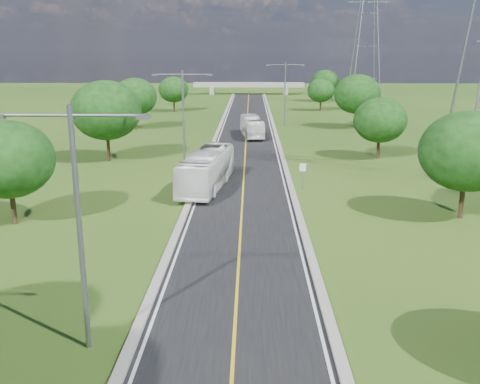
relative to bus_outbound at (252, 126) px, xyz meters
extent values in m
plane|color=#244714|center=(-0.80, -7.20, -1.46)|extent=(260.00, 260.00, 0.00)
cube|color=black|center=(-0.80, -1.20, -1.43)|extent=(8.00, 150.00, 0.06)
cube|color=gray|center=(-5.05, -1.20, -1.35)|extent=(0.50, 150.00, 0.22)
cube|color=gray|center=(3.45, -1.20, -1.35)|extent=(0.50, 150.00, 0.22)
cylinder|color=slate|center=(4.40, -29.20, -0.26)|extent=(0.08, 0.08, 2.40)
cube|color=white|center=(4.40, -29.23, 0.54)|extent=(0.55, 0.04, 0.70)
cube|color=gray|center=(-10.80, 72.80, -0.46)|extent=(1.20, 3.00, 2.00)
cube|color=gray|center=(9.20, 72.80, -0.46)|extent=(1.20, 3.00, 2.00)
cube|color=gray|center=(-0.80, 72.80, 1.14)|extent=(30.00, 3.00, 1.20)
cylinder|color=slate|center=(-6.80, -55.20, 3.54)|extent=(0.22, 0.22, 10.00)
cylinder|color=slate|center=(-8.20, -55.20, 8.14)|extent=(2.80, 0.12, 0.12)
cylinder|color=slate|center=(-5.40, -55.20, 8.14)|extent=(2.80, 0.12, 0.12)
cube|color=slate|center=(-4.10, -55.20, 8.09)|extent=(0.50, 0.25, 0.18)
cylinder|color=slate|center=(-6.80, -22.20, 3.54)|extent=(0.22, 0.22, 10.00)
cylinder|color=slate|center=(-8.20, -22.20, 8.14)|extent=(2.80, 0.12, 0.12)
cylinder|color=slate|center=(-5.40, -22.20, 8.14)|extent=(2.80, 0.12, 0.12)
cube|color=slate|center=(-9.50, -22.20, 8.09)|extent=(0.50, 0.25, 0.18)
cube|color=slate|center=(-4.10, -22.20, 8.09)|extent=(0.50, 0.25, 0.18)
cylinder|color=slate|center=(5.20, 10.80, 3.54)|extent=(0.22, 0.22, 10.00)
cylinder|color=slate|center=(3.80, 10.80, 8.14)|extent=(2.80, 0.12, 0.12)
cylinder|color=slate|center=(6.60, 10.80, 8.14)|extent=(2.80, 0.12, 0.12)
cube|color=slate|center=(2.50, 10.80, 8.09)|extent=(0.50, 0.25, 0.18)
cube|color=slate|center=(7.90, 10.80, 8.09)|extent=(0.50, 0.25, 0.18)
cube|color=slate|center=(25.20, 47.80, 20.38)|extent=(9.00, 0.25, 0.25)
cylinder|color=black|center=(-16.80, -39.20, -0.11)|extent=(0.36, 0.36, 2.70)
ellipsoid|color=black|center=(-16.80, -39.20, 3.19)|extent=(6.30, 6.30, 5.36)
cylinder|color=black|center=(-15.80, -17.20, 0.16)|extent=(0.36, 0.36, 3.24)
ellipsoid|color=black|center=(-15.80, -17.20, 4.12)|extent=(7.56, 7.56, 6.43)
cylinder|color=black|center=(-17.80, 6.80, -0.02)|extent=(0.36, 0.36, 2.88)
ellipsoid|color=black|center=(-17.80, 6.80, 3.50)|extent=(6.72, 6.72, 5.71)
cylinder|color=black|center=(-15.30, 30.80, -0.20)|extent=(0.36, 0.36, 2.52)
ellipsoid|color=black|center=(-15.30, 30.80, 2.88)|extent=(5.88, 5.88, 5.00)
cylinder|color=black|center=(15.20, -37.20, -0.02)|extent=(0.36, 0.36, 2.88)
ellipsoid|color=black|center=(15.20, -37.20, 3.50)|extent=(6.72, 6.72, 5.71)
cylinder|color=black|center=(14.20, -15.20, -0.20)|extent=(0.36, 0.36, 2.52)
ellipsoid|color=black|center=(14.20, -15.20, 2.88)|extent=(5.88, 5.88, 5.00)
cylinder|color=black|center=(16.20, 8.80, 0.07)|extent=(0.36, 0.36, 3.06)
ellipsoid|color=black|center=(16.20, 8.80, 3.81)|extent=(7.14, 7.14, 6.07)
cylinder|color=black|center=(13.70, 32.80, -0.29)|extent=(0.36, 0.36, 2.34)
ellipsoid|color=black|center=(13.70, 32.80, 2.57)|extent=(5.46, 5.46, 4.64)
cylinder|color=black|center=(17.20, 52.80, -0.11)|extent=(0.36, 0.36, 2.70)
ellipsoid|color=black|center=(17.20, 52.80, 3.19)|extent=(6.30, 6.30, 5.36)
imported|color=white|center=(0.00, 0.00, 0.00)|extent=(3.50, 10.28, 2.81)
imported|color=white|center=(-4.00, -28.96, 0.27)|extent=(4.43, 12.27, 3.34)
camera|label=1|loc=(-0.13, -74.80, 10.49)|focal=40.00mm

